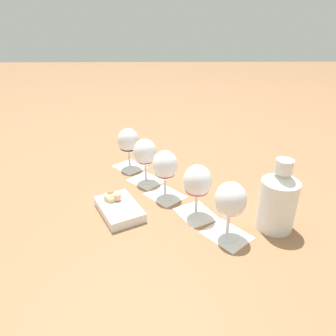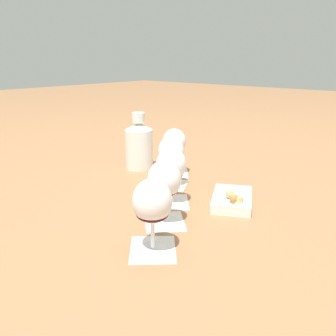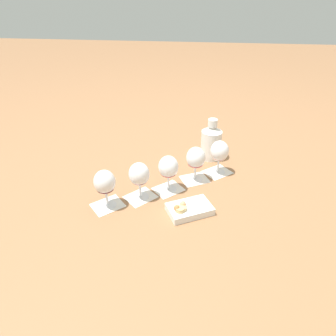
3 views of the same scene
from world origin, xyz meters
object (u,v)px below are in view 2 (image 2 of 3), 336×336
Objects in this scene: wine_glass_3 at (164,183)px; ceramic_vase at (139,144)px; wine_glass_4 at (152,205)px; snack_dish at (232,199)px; wine_glass_2 at (171,167)px; wine_glass_0 at (174,144)px; wine_glass_1 at (171,154)px.

ceramic_vase is (-0.29, -0.38, -0.02)m from wine_glass_3.
snack_dish is at bearing 179.51° from wine_glass_4.
wine_glass_2 is at bearing -147.32° from wine_glass_3.
wine_glass_4 is 0.34m from snack_dish.
wine_glass_2 is at bearing 38.01° from wine_glass_0.
wine_glass_1 is at bearing -143.33° from wine_glass_3.
ceramic_vase is 1.06× the size of snack_dish.
wine_glass_0 is 1.00× the size of wine_glass_1.
wine_glass_2 and wine_glass_4 have the same top height.
snack_dish is (0.01, 0.24, -0.09)m from wine_glass_1.
wine_glass_3 is (0.32, 0.24, -0.00)m from wine_glass_0.
wine_glass_1 is at bearing 72.35° from ceramic_vase.
wine_glass_2 is at bearing 59.97° from ceramic_vase.
wine_glass_4 is at bearing 34.67° from wine_glass_1.
wine_glass_0 is 0.34m from snack_dish.
wine_glass_1 is at bearing -92.93° from snack_dish.
snack_dish is at bearing 69.44° from wine_glass_0.
wine_glass_0 and wine_glass_1 have the same top height.
wine_glass_1 is 0.41m from wine_glass_4.
ceramic_vase is at bearing -75.48° from wine_glass_0.
wine_glass_3 is 0.81× the size of snack_dish.
wine_glass_2 is 0.35m from ceramic_vase.
snack_dish is at bearing 79.89° from ceramic_vase.
wine_glass_1 is 0.27m from wine_glass_3.
wine_glass_0 is at bearing -110.56° from snack_dish.
ceramic_vase reaches higher than wine_glass_0.
wine_glass_3 is 0.77× the size of ceramic_vase.
wine_glass_4 is (0.44, 0.31, 0.00)m from wine_glass_0.
ceramic_vase reaches higher than snack_dish.
ceramic_vase is at bearing -132.18° from wine_glass_4.
wine_glass_0 is at bearing -145.14° from wine_glass_4.
wine_glass_0 and wine_glass_4 have the same top height.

